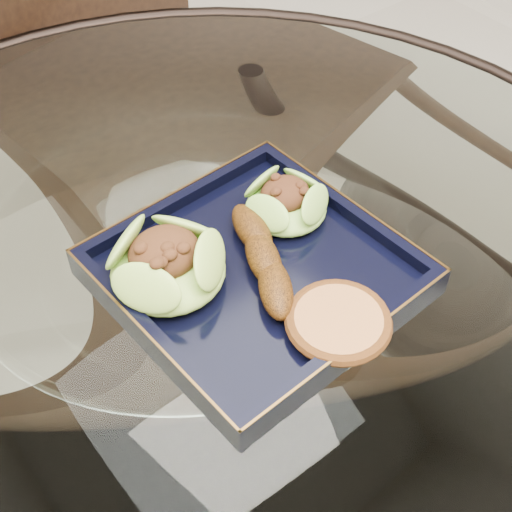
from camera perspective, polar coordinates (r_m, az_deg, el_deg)
dining_table at (r=0.86m, az=-4.06°, el=-8.87°), size 1.13×1.13×0.77m
dining_chair at (r=1.27m, az=-8.31°, el=10.81°), size 0.53×0.53×1.03m
navy_plate at (r=0.72m, az=-0.00°, el=-1.64°), size 0.29×0.29×0.02m
lettuce_wrap_left at (r=0.69m, az=-7.09°, el=-0.80°), size 0.13×0.13×0.04m
lettuce_wrap_right at (r=0.76m, az=2.43°, el=4.19°), size 0.10×0.10×0.03m
roasted_plantain at (r=0.70m, az=0.59°, el=-0.15°), size 0.09×0.15×0.03m
crumb_patty at (r=0.66m, az=6.59°, el=-5.36°), size 0.11×0.11×0.02m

